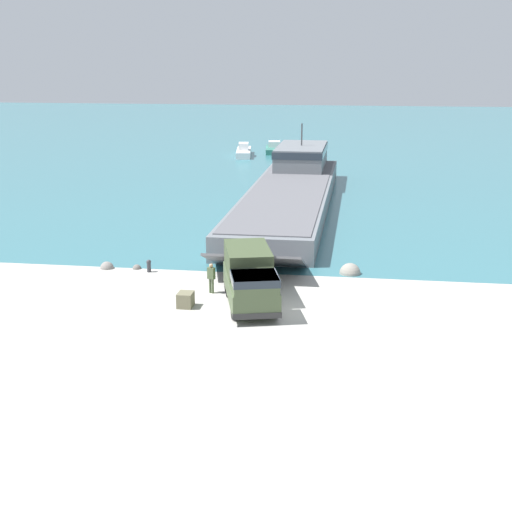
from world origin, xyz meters
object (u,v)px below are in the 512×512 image
soldier_on_ramp (211,276)px  mooring_bollard (149,265)px  military_truck (250,278)px  moored_boat_b (274,149)px  landing_craft (292,186)px  moored_boat_a (244,151)px  cargo_crate (186,300)px

soldier_on_ramp → mooring_bollard: soldier_on_ramp is taller
military_truck → soldier_on_ramp: bearing=-137.5°
moored_boat_b → soldier_on_ramp: bearing=86.8°
mooring_bollard → moored_boat_b: bearing=89.5°
landing_craft → mooring_bollard: (-6.95, -25.35, -1.07)m
landing_craft → soldier_on_ramp: bearing=-94.1°
moored_boat_b → landing_craft: bearing=92.6°
military_truck → mooring_bollard: (-7.53, 5.33, -1.12)m
moored_boat_a → moored_boat_b: bearing=41.9°
moored_boat_a → landing_craft: bearing=-80.7°
mooring_bollard → cargo_crate: size_ratio=0.83×
cargo_crate → landing_craft: bearing=84.7°
cargo_crate → military_truck: bearing=15.8°
moored_boat_a → soldier_on_ramp: bearing=-90.2°
landing_craft → military_truck: bearing=-89.1°
moored_boat_a → military_truck: bearing=-88.2°
moored_boat_a → cargo_crate: (7.41, -65.24, -0.22)m
landing_craft → soldier_on_ramp: size_ratio=24.07×
landing_craft → military_truck: landing_craft is taller
soldier_on_ramp → mooring_bollard: bearing=75.4°
moored_boat_a → moored_boat_b: 6.03m
landing_craft → mooring_bollard: landing_craft is taller
soldier_on_ramp → mooring_bollard: (-4.95, 3.68, -0.60)m
moored_boat_b → cargo_crate: (3.50, -69.84, -0.12)m
landing_craft → cargo_crate: landing_craft is taller
moored_boat_b → mooring_bollard: bearing=82.5°
landing_craft → moored_boat_b: size_ratio=5.97×
soldier_on_ramp → moored_boat_a: moored_boat_a is taller
moored_boat_b → military_truck: bearing=88.8°
moored_boat_b → mooring_bollard: size_ratio=8.78×
moored_boat_b → mooring_bollard: (-0.52, -63.52, -0.09)m
military_truck → moored_boat_b: military_truck is taller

